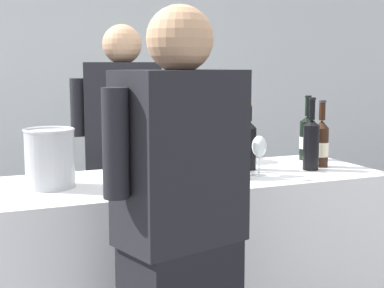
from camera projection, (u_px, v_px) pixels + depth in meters
wall_back at (71, 73)px, 4.90m from camera, size 8.00×0.10×2.80m
counter at (185, 278)px, 2.66m from camera, size 1.86×0.66×0.97m
wine_bottle_0 at (307, 137)px, 3.05m from camera, size 0.08×0.08×0.34m
wine_bottle_1 at (321, 143)px, 2.84m from camera, size 0.07×0.07×0.33m
wine_bottle_2 at (189, 154)px, 2.56m from camera, size 0.09×0.09×0.33m
wine_bottle_3 at (249, 144)px, 2.76m from camera, size 0.07×0.07×0.32m
wine_bottle_4 at (311, 143)px, 2.75m from camera, size 0.08×0.08×0.35m
wine_bottle_5 at (136, 156)px, 2.33m from camera, size 0.08×0.08×0.35m
wine_bottle_6 at (177, 145)px, 2.68m from camera, size 0.08×0.08×0.35m
wine_bottle_7 at (229, 152)px, 2.57m from camera, size 0.08×0.08×0.32m
wine_bottle_8 at (211, 151)px, 2.62m from camera, size 0.08×0.08×0.33m
wine_bottle_9 at (197, 144)px, 2.74m from camera, size 0.08×0.08×0.35m
wine_glass at (259, 148)px, 2.62m from camera, size 0.07×0.07×0.18m
ice_bucket at (50, 158)px, 2.36m from camera, size 0.21×0.21×0.25m
person_server at (124, 182)px, 3.15m from camera, size 0.55×0.34×1.69m
person_guest at (181, 263)px, 1.90m from camera, size 0.55×0.34×1.67m
potted_shrub at (181, 153)px, 4.06m from camera, size 0.66×0.64×1.27m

